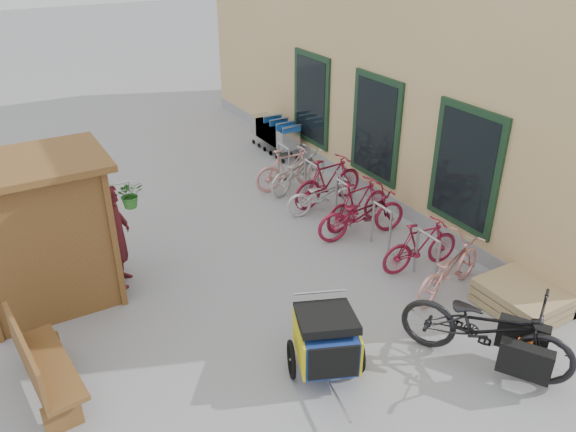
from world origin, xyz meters
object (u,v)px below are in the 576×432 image
pallet_stack (521,299)px  bike_5 (328,181)px  child_trailer (326,338)px  bike_6 (299,171)px  bike_1 (421,245)px  bike_4 (322,195)px  kiosk (33,216)px  bike_3 (358,204)px  shopping_carts (274,131)px  bike_0 (449,268)px  cargo_bike (488,328)px  bench (41,364)px  bike_2 (362,214)px  person_kiosk (116,236)px  bike_7 (288,169)px

pallet_stack → bike_5: 4.68m
child_trailer → bike_6: size_ratio=0.98×
bike_1 → bike_4: bearing=12.5°
kiosk → bike_6: (5.61, 1.71, -1.10)m
child_trailer → bike_3: (2.81, 3.11, -0.06)m
shopping_carts → pallet_stack: bearing=-90.0°
bike_5 → bike_1: bearing=174.3°
bike_0 → bike_5: size_ratio=1.00×
shopping_carts → cargo_bike: size_ratio=0.77×
bench → bike_4: (5.83, 2.54, -0.13)m
cargo_bike → bike_5: cargo_bike is taller
bike_2 → person_kiosk: bearing=88.8°
pallet_stack → bike_1: bike_1 is taller
pallet_stack → shopping_carts: size_ratio=0.66×
bike_6 → child_trailer: bearing=137.0°
cargo_bike → bike_4: 4.91m
child_trailer → bike_5: 5.11m
bench → bike_4: bearing=17.5°
bench → shopping_carts: bearing=36.5°
kiosk → bench: kiosk is taller
pallet_stack → kiosk: bearing=148.3°
person_kiosk → bike_6: 4.82m
bike_0 → bike_3: 2.57m
kiosk → bike_7: 5.84m
bike_0 → bike_5: bearing=-16.7°
bike_4 → kiosk: bearing=106.7°
shopping_carts → bike_7: (-0.85, -2.18, -0.08)m
bike_3 → bike_7: bearing=-0.5°
bike_5 → bike_6: 0.96m
bench → bike_3: bench is taller
person_kiosk → bike_1: person_kiosk is taller
kiosk → person_kiosk: 1.31m
bike_7 → bike_6: bearing=-126.4°
bike_4 → bike_6: bike_6 is taller
pallet_stack → bike_0: (-0.64, 0.94, 0.25)m
person_kiosk → pallet_stack: bearing=-104.2°
person_kiosk → bike_0: (4.50, -2.92, -0.44)m
cargo_bike → bike_1: (0.88, 2.26, -0.13)m
bike_0 → kiosk: bearing=47.9°
bike_3 → bike_7: (-0.29, 2.22, -0.00)m
kiosk → bike_1: bearing=-20.7°
bike_0 → bike_2: size_ratio=0.96×
bike_0 → bench: bearing=67.5°
bike_6 → bike_5: bearing=174.4°
bench → bike_1: 6.13m
person_kiosk → bike_7: person_kiosk is taller
person_kiosk → bike_3: (4.58, -0.35, -0.42)m
child_trailer → bike_7: bearing=86.8°
bike_6 → kiosk: bearing=91.5°
bike_0 → bike_1: same height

